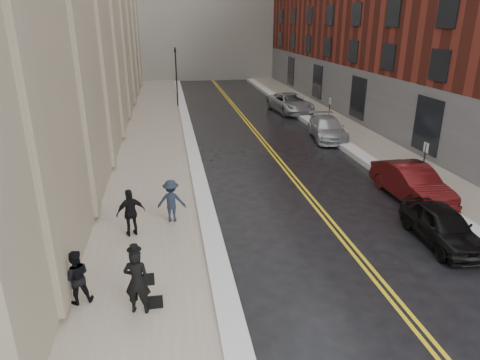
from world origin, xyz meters
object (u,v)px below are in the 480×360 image
object	(u,v)px
car_black	(442,225)
car_silver_near	(327,128)
pedestrian_main	(137,281)
car_silver_far	(290,103)
car_maroon	(412,183)
pedestrian_b	(171,201)
pedestrian_c	(131,213)
pedestrian_a	(76,277)

from	to	relation	value
car_black	car_silver_near	xyz separation A→B (m)	(1.07, 14.16, 0.04)
pedestrian_main	car_silver_far	bearing A→B (deg)	-102.87
car_maroon	car_silver_far	size ratio (longest dim) A/B	0.81
car_silver_far	pedestrian_b	bearing A→B (deg)	-123.58
car_silver_far	pedestrian_b	world-z (taller)	pedestrian_b
car_maroon	car_silver_near	distance (m)	10.33
car_silver_near	car_black	bearing A→B (deg)	-86.69
car_silver_far	pedestrian_main	xyz separation A→B (m)	(-11.32, -25.39, 0.29)
car_black	pedestrian_main	distance (m)	10.53
car_silver_far	pedestrian_c	xyz separation A→B (m)	(-11.78, -20.92, 0.23)
car_black	car_silver_far	size ratio (longest dim) A/B	0.69
car_silver_near	pedestrian_main	distance (m)	20.03
car_silver_near	pedestrian_a	world-z (taller)	pedestrian_a
car_black	car_maroon	distance (m)	3.97
car_maroon	car_silver_near	xyz separation A→B (m)	(0.00, 10.33, -0.05)
pedestrian_main	car_black	bearing A→B (deg)	-155.90
pedestrian_a	car_maroon	bearing A→B (deg)	-170.52
car_black	pedestrian_b	size ratio (longest dim) A/B	2.34
pedestrian_a	pedestrian_b	distance (m)	5.36
pedestrian_a	pedestrian_c	world-z (taller)	pedestrian_c
pedestrian_main	pedestrian_a	world-z (taller)	pedestrian_main
pedestrian_b	pedestrian_a	bearing A→B (deg)	67.86
car_maroon	pedestrian_b	xyz separation A→B (m)	(-10.36, -0.81, 0.22)
car_maroon	pedestrian_main	world-z (taller)	pedestrian_main
car_maroon	pedestrian_c	xyz separation A→B (m)	(-11.78, -1.72, 0.26)
car_maroon	pedestrian_b	size ratio (longest dim) A/B	2.77
car_silver_near	car_silver_far	bearing A→B (deg)	97.62
car_black	pedestrian_a	xyz separation A→B (m)	(-11.91, -1.66, 0.27)
car_silver_far	pedestrian_c	distance (m)	24.02
pedestrian_main	pedestrian_b	bearing A→B (deg)	-88.99
car_silver_near	pedestrian_b	xyz separation A→B (m)	(-10.36, -11.14, 0.27)
car_black	pedestrian_c	size ratio (longest dim) A/B	2.23
pedestrian_a	pedestrian_main	bearing A→B (deg)	143.68
car_silver_far	pedestrian_c	size ratio (longest dim) A/B	3.25
car_silver_near	car_silver_far	distance (m)	8.87
car_black	pedestrian_c	world-z (taller)	pedestrian_c
car_silver_near	pedestrian_c	xyz separation A→B (m)	(-11.78, -12.05, 0.31)
car_silver_near	pedestrian_main	bearing A→B (deg)	-116.81
car_maroon	car_silver_far	distance (m)	19.20
car_silver_far	pedestrian_a	distance (m)	27.89
car_maroon	pedestrian_a	bearing A→B (deg)	-159.13
pedestrian_b	car_silver_near	bearing A→B (deg)	-125.83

